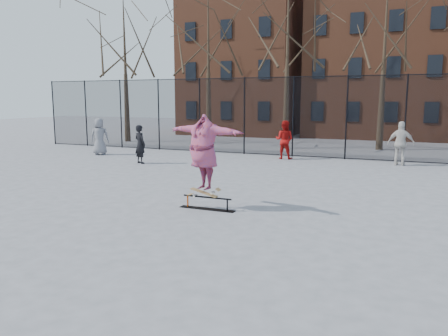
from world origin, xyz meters
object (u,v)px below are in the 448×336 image
at_px(skater, 204,156).
at_px(bystander_grey, 100,136).
at_px(bystander_black, 140,144).
at_px(bystander_red, 284,140).
at_px(skate_rail, 207,204).
at_px(skateboard, 204,194).
at_px(bystander_white, 401,143).

distance_m(skater, bystander_grey, 12.86).
bearing_deg(skater, bystander_grey, 155.79).
relative_size(bystander_black, bystander_red, 0.94).
distance_m(skate_rail, bystander_grey, 12.95).
height_order(skateboard, bystander_grey, bystander_grey).
distance_m(skate_rail, bystander_black, 8.98).
height_order(skater, bystander_white, skater).
bearing_deg(skater, skateboard, 0.00).
relative_size(bystander_grey, bystander_black, 1.10).
distance_m(skate_rail, bystander_red, 10.41).
relative_size(bystander_red, bystander_white, 0.96).
height_order(skate_rail, skateboard, skateboard).
relative_size(skateboard, skater, 0.34).
height_order(skateboard, bystander_white, bystander_white).
bearing_deg(skate_rail, bystander_black, 134.98).
bearing_deg(bystander_white, skate_rail, 73.33).
relative_size(skate_rail, bystander_white, 0.81).
xyz_separation_m(skate_rail, bystander_white, (4.49, 10.30, 0.83)).
xyz_separation_m(skateboard, bystander_white, (4.58, 10.30, 0.57)).
height_order(bystander_grey, bystander_black, bystander_grey).
height_order(skate_rail, bystander_white, bystander_white).
bearing_deg(skateboard, skater, 0.00).
height_order(bystander_grey, bystander_white, bystander_white).
height_order(bystander_grey, bystander_red, bystander_grey).
bearing_deg(bystander_white, bystander_black, 27.05).
distance_m(skateboard, bystander_white, 11.29).
xyz_separation_m(skater, bystander_black, (-6.24, 6.33, -0.55)).
distance_m(skater, bystander_black, 8.91).
xyz_separation_m(bystander_grey, bystander_black, (3.71, -1.81, -0.08)).
distance_m(skater, bystander_red, 10.39).
height_order(skateboard, bystander_red, bystander_red).
relative_size(bystander_black, bystander_white, 0.90).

